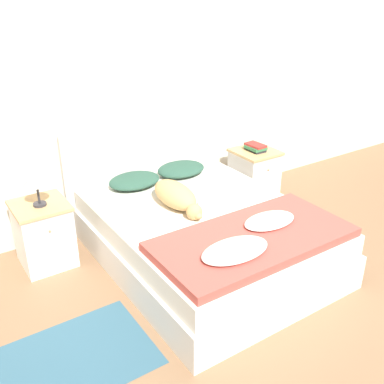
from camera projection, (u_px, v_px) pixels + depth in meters
The scene contains 13 objects.
ground_plane at pixel (295, 316), 3.34m from camera, with size 16.00×16.00×0.00m, color #896647.
wall_back at pixel (150, 92), 4.41m from camera, with size 9.00×0.06×2.55m.
bed at pixel (205, 236), 3.93m from camera, with size 1.64×2.09×0.48m.
headboard at pixel (146, 167), 4.61m from camera, with size 1.72×0.06×1.01m.
nightstand_left at pixel (44, 234), 3.86m from camera, with size 0.45×0.47×0.57m.
nightstand_right at pixel (254, 175), 5.05m from camera, with size 0.45×0.47×0.57m.
pillow_left at pixel (134, 181), 4.27m from camera, with size 0.50×0.38×0.11m.
pillow_right at pixel (181, 169), 4.54m from camera, with size 0.50×0.38×0.11m.
quilt at pixel (253, 239), 3.33m from camera, with size 1.52×0.76×0.12m.
dog at pixel (176, 196), 3.87m from camera, with size 0.26×0.75×0.21m.
book_stack at pixel (255, 147), 4.91m from camera, with size 0.17×0.24×0.08m.
table_lamp at pixel (36, 180), 3.62m from camera, with size 0.21×0.21×0.30m.
rug at pixel (59, 365), 2.91m from camera, with size 1.22×0.75×0.00m.
Camera 1 is at (-2.09, -1.77, 2.25)m, focal length 42.00 mm.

